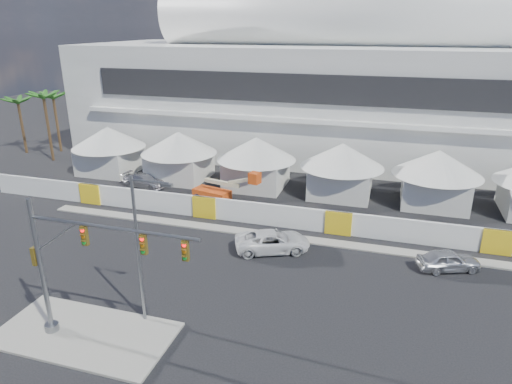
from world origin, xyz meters
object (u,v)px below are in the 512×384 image
(lot_car_c, at_px, (144,181))
(boom_lift, at_px, (219,192))
(pickup_curb, at_px, (272,241))
(streetlight_median, at_px, (141,241))
(sedan_silver, at_px, (449,260))
(traffic_mast, at_px, (70,267))

(lot_car_c, relative_size, boom_lift, 0.64)
(pickup_curb, height_order, boom_lift, boom_lift)
(lot_car_c, relative_size, streetlight_median, 0.54)
(pickup_curb, xyz_separation_m, streetlight_median, (-4.70, -10.81, 4.46))
(sedan_silver, xyz_separation_m, streetlight_median, (-17.45, -11.60, 4.51))
(boom_lift, bearing_deg, streetlight_median, -66.96)
(traffic_mast, xyz_separation_m, boom_lift, (-0.28, 21.91, -3.55))
(sedan_silver, xyz_separation_m, traffic_mast, (-20.27, -14.08, 3.81))
(lot_car_c, relative_size, traffic_mast, 0.49)
(pickup_curb, distance_m, lot_car_c, 19.90)
(pickup_curb, distance_m, traffic_mast, 15.72)
(lot_car_c, bearing_deg, sedan_silver, -100.44)
(traffic_mast, bearing_deg, lot_car_c, 111.98)
(boom_lift, bearing_deg, pickup_curb, -33.90)
(streetlight_median, height_order, boom_lift, streetlight_median)
(pickup_curb, relative_size, streetlight_median, 0.65)
(traffic_mast, xyz_separation_m, streetlight_median, (2.82, 2.47, 0.71))
(pickup_curb, bearing_deg, sedan_silver, -109.71)
(pickup_curb, height_order, streetlight_median, streetlight_median)
(sedan_silver, relative_size, traffic_mast, 0.44)
(sedan_silver, distance_m, traffic_mast, 24.97)
(lot_car_c, bearing_deg, boom_lift, -92.99)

